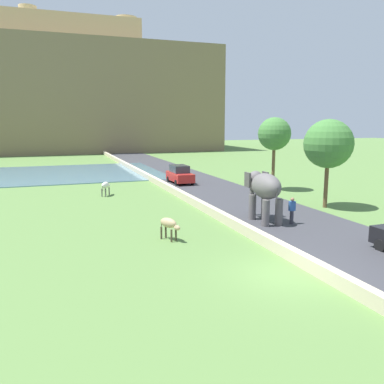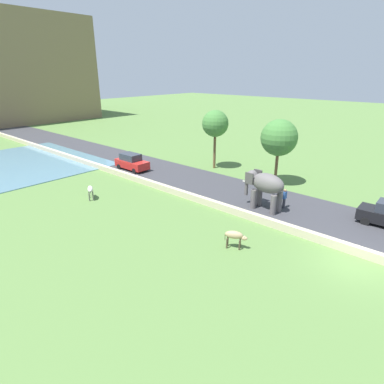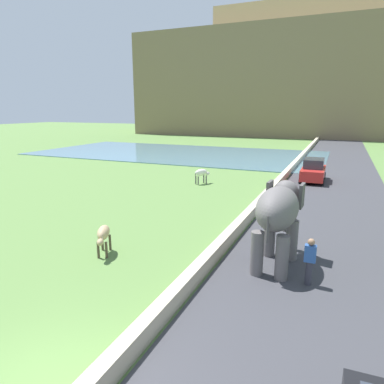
{
  "view_description": "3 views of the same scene",
  "coord_description": "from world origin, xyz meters",
  "px_view_note": "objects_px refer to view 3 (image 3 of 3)",
  "views": [
    {
      "loc": [
        -8.49,
        -12.95,
        5.94
      ],
      "look_at": [
        -0.4,
        9.76,
        1.74
      ],
      "focal_mm": 37.52,
      "sensor_mm": 36.0,
      "label": 1
    },
    {
      "loc": [
        -17.59,
        -3.48,
        10.19
      ],
      "look_at": [
        -0.63,
        11.6,
        1.64
      ],
      "focal_mm": 30.02,
      "sensor_mm": 36.0,
      "label": 2
    },
    {
      "loc": [
        5.26,
        -4.29,
        5.62
      ],
      "look_at": [
        -1.54,
        11.54,
        1.46
      ],
      "focal_mm": 32.45,
      "sensor_mm": 36.0,
      "label": 3
    }
  ],
  "objects_px": {
    "cow_tan": "(103,234)",
    "cow_white": "(202,173)",
    "car_red": "(313,170)",
    "elephant": "(279,212)",
    "person_beside_elephant": "(310,261)"
  },
  "relations": [
    {
      "from": "cow_tan",
      "to": "cow_white",
      "type": "height_order",
      "value": "same"
    },
    {
      "from": "car_red",
      "to": "elephant",
      "type": "bearing_deg",
      "value": -89.96
    },
    {
      "from": "person_beside_elephant",
      "to": "cow_tan",
      "type": "xyz_separation_m",
      "value": [
        -7.63,
        -0.56,
        -0.04
      ]
    },
    {
      "from": "cow_white",
      "to": "car_red",
      "type": "bearing_deg",
      "value": 28.66
    },
    {
      "from": "cow_tan",
      "to": "cow_white",
      "type": "bearing_deg",
      "value": 95.62
    },
    {
      "from": "elephant",
      "to": "cow_tan",
      "type": "xyz_separation_m",
      "value": [
        -6.39,
        -1.69,
        -1.2
      ]
    },
    {
      "from": "person_beside_elephant",
      "to": "car_red",
      "type": "height_order",
      "value": "car_red"
    },
    {
      "from": "elephant",
      "to": "cow_tan",
      "type": "height_order",
      "value": "elephant"
    },
    {
      "from": "car_red",
      "to": "cow_white",
      "type": "distance_m",
      "value": 8.81
    },
    {
      "from": "person_beside_elephant",
      "to": "cow_white",
      "type": "distance_m",
      "value": 15.97
    },
    {
      "from": "person_beside_elephant",
      "to": "elephant",
      "type": "bearing_deg",
      "value": 137.76
    },
    {
      "from": "car_red",
      "to": "cow_white",
      "type": "xyz_separation_m",
      "value": [
        -7.73,
        -4.23,
        -0.06
      ]
    },
    {
      "from": "person_beside_elephant",
      "to": "cow_white",
      "type": "xyz_separation_m",
      "value": [
        -8.98,
        13.2,
        -0.04
      ]
    },
    {
      "from": "cow_white",
      "to": "elephant",
      "type": "bearing_deg",
      "value": -57.34
    },
    {
      "from": "cow_white",
      "to": "cow_tan",
      "type": "bearing_deg",
      "value": -84.38
    }
  ]
}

